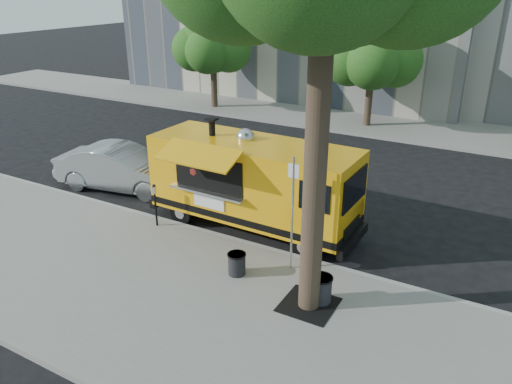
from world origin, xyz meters
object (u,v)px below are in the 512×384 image
far_tree_b (373,50)px  trash_bin_right (321,288)px  parking_meter (155,200)px  food_truck (252,182)px  trash_bin_left (237,263)px  sedan (122,168)px  far_tree_a (213,42)px  sign_post (293,208)px

far_tree_b → trash_bin_right: far_tree_b is taller
far_tree_b → parking_meter: far_tree_b is taller
food_truck → trash_bin_left: food_truck is taller
sedan → trash_bin_left: 7.29m
far_tree_b → trash_bin_left: size_ratio=9.69×
sedan → food_truck: bearing=-103.9°
parking_meter → far_tree_a: bearing=117.1°
trash_bin_left → food_truck: bearing=112.0°
far_tree_b → sign_post: size_ratio=1.83×
sign_post → sedan: size_ratio=0.63×
trash_bin_right → food_truck: bearing=141.0°
food_truck → far_tree_b: bearing=93.3°
trash_bin_right → sign_post: bearing=141.1°
far_tree_a → sign_post: far_tree_a is taller
sign_post → trash_bin_left: (-1.05, -0.92, -1.39)m
far_tree_a → sedan: bearing=-71.7°
parking_meter → trash_bin_right: 5.91m
far_tree_a → parking_meter: (7.00, -13.65, -2.79)m
far_tree_a → trash_bin_right: size_ratio=8.27×
sign_post → trash_bin_right: size_ratio=4.64×
parking_meter → far_tree_b: bearing=81.9°
far_tree_a → trash_bin_right: far_tree_a is taller
far_tree_a → sedan: 12.71m
trash_bin_left → far_tree_b: bearing=95.6°
sedan → trash_bin_right: 9.42m
sign_post → parking_meter: bearing=177.5°
parking_meter → food_truck: food_truck is taller
sign_post → parking_meter: sign_post is taller
far_tree_b → sedan: 13.51m
food_truck → sedan: size_ratio=1.37×
trash_bin_left → trash_bin_right: (2.27, -0.06, 0.04)m
sign_post → trash_bin_left: 1.98m
food_truck → trash_bin_left: size_ratio=11.52×
far_tree_b → food_truck: 12.75m
far_tree_b → food_truck: far_tree_b is taller
parking_meter → trash_bin_right: bearing=-11.6°
food_truck → sedan: 5.61m
far_tree_b → parking_meter: 14.48m
far_tree_b → sedan: (-5.12, -12.13, -3.04)m
trash_bin_left → trash_bin_right: 2.28m
trash_bin_left → sign_post: bearing=41.3°
sign_post → food_truck: (-2.12, 1.72, -0.35)m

